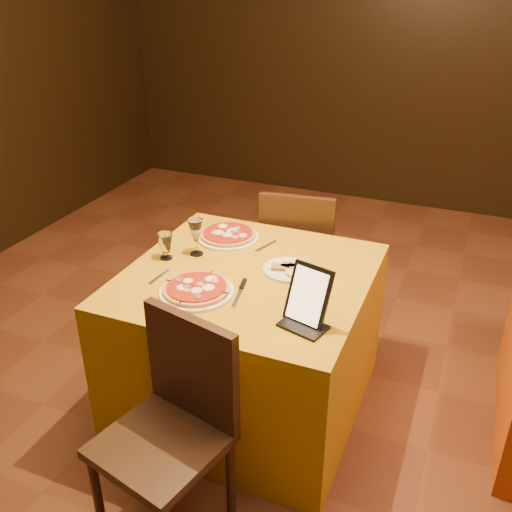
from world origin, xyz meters
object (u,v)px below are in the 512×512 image
at_px(water_glass, 165,246).
at_px(tablet, 308,295).
at_px(main_table, 248,340).
at_px(chair_main_near, 161,444).
at_px(pizza_far, 228,236).
at_px(wine_glass, 196,237).
at_px(chair_main_far, 301,256).
at_px(pizza_near, 197,290).

distance_m(water_glass, tablet, 0.84).
distance_m(main_table, water_glass, 0.61).
relative_size(main_table, chair_main_near, 1.21).
bearing_deg(pizza_far, wine_glass, -106.03).
bearing_deg(pizza_far, chair_main_far, 64.36).
bearing_deg(chair_main_near, chair_main_far, 103.84).
bearing_deg(pizza_far, chair_main_near, -77.86).
height_order(chair_main_near, chair_main_far, same).
distance_m(pizza_near, pizza_far, 0.56).
xyz_separation_m(chair_main_far, pizza_near, (-0.14, -1.06, 0.31)).
xyz_separation_m(main_table, water_glass, (-0.42, -0.01, 0.44)).
bearing_deg(wine_glass, chair_main_far, 67.18).
bearing_deg(pizza_far, tablet, -43.13).
relative_size(main_table, chair_main_far, 1.21).
xyz_separation_m(water_glass, tablet, (0.80, -0.26, 0.06)).
bearing_deg(water_glass, main_table, 1.48).
bearing_deg(main_table, chair_main_far, 90.00).
distance_m(main_table, tablet, 0.68).
xyz_separation_m(chair_main_near, tablet, (0.37, 0.55, 0.41)).
bearing_deg(chair_main_far, tablet, 101.38).
xyz_separation_m(pizza_near, wine_glass, (-0.17, 0.33, 0.08)).
distance_m(pizza_near, water_glass, 0.38).
distance_m(chair_main_far, water_glass, 1.00).
bearing_deg(chair_main_near, tablet, 69.69).
height_order(chair_main_far, water_glass, chair_main_far).
bearing_deg(chair_main_far, pizza_near, 75.04).
distance_m(chair_main_near, pizza_far, 1.20).
xyz_separation_m(pizza_near, water_glass, (-0.29, 0.24, 0.05)).
xyz_separation_m(chair_main_far, tablet, (0.37, -1.08, 0.41)).
bearing_deg(tablet, wine_glass, 168.51).
height_order(pizza_far, water_glass, water_glass).
distance_m(chair_main_near, water_glass, 0.98).
distance_m(main_table, pizza_far, 0.55).
xyz_separation_m(pizza_far, water_glass, (-0.18, -0.32, 0.05)).
height_order(main_table, pizza_far, pizza_far).
relative_size(water_glass, tablet, 0.53).
distance_m(main_table, chair_main_near, 0.82).
height_order(main_table, tablet, tablet).
distance_m(wine_glass, water_glass, 0.15).
distance_m(main_table, pizza_near, 0.48).
relative_size(main_table, pizza_near, 3.38).
bearing_deg(main_table, pizza_far, 128.24).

